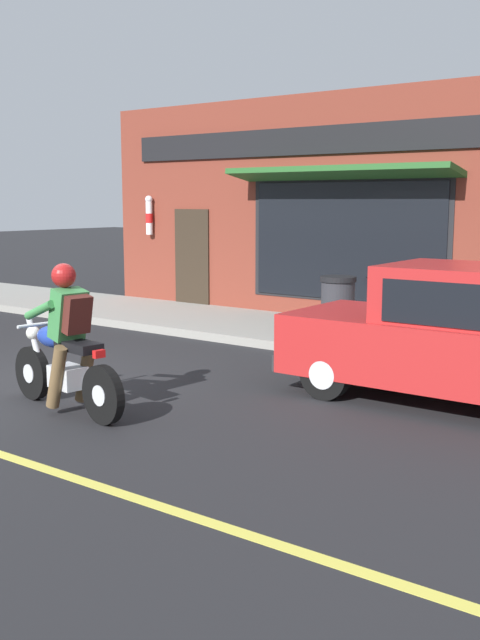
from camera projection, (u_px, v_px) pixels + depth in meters
ground_plane at (24, 384)px, 9.39m from camera, size 80.00×80.00×0.00m
sidewalk_curb at (132, 311)px, 15.05m from camera, size 2.60×22.00×0.14m
storefront_building at (301, 210)px, 14.15m from camera, size 1.25×9.02×4.20m
motorcycle_with_rider at (66, 350)px, 8.07m from camera, size 0.64×2.01×1.62m
car_hatchback at (457, 337)px, 8.38m from camera, size 1.67×3.79×1.57m
trash_bin at (338, 307)px, 11.60m from camera, size 0.56×0.56×0.98m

